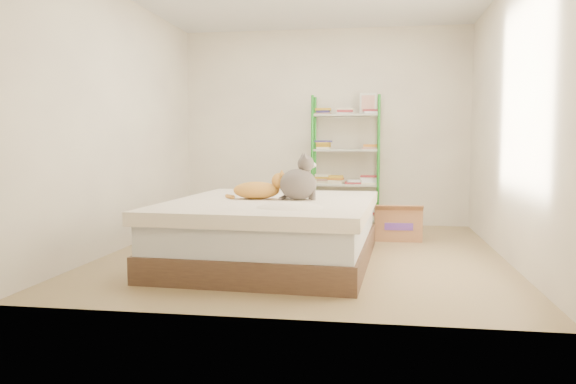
% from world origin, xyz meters
% --- Properties ---
extents(room, '(3.81, 4.21, 2.61)m').
position_xyz_m(room, '(0.00, 0.00, 1.30)').
color(room, '#9A7E59').
rests_on(room, ground).
extents(bed, '(1.91, 2.33, 0.57)m').
position_xyz_m(bed, '(-0.25, -0.43, 0.29)').
color(bed, '#422D25').
rests_on(bed, ground).
extents(orange_cat, '(0.54, 0.32, 0.21)m').
position_xyz_m(orange_cat, '(-0.41, -0.37, 0.67)').
color(orange_cat, '#EEA34C').
rests_on(orange_cat, bed).
extents(grey_cat, '(0.45, 0.41, 0.42)m').
position_xyz_m(grey_cat, '(-0.01, -0.38, 0.78)').
color(grey_cat, '#6C5F57').
rests_on(grey_cat, bed).
extents(shelf_unit, '(0.88, 0.36, 1.74)m').
position_xyz_m(shelf_unit, '(0.31, 1.88, 0.84)').
color(shelf_unit, '#248E27').
rests_on(shelf_unit, ground).
extents(cardboard_box, '(0.53, 0.50, 0.42)m').
position_xyz_m(cardboard_box, '(0.94, 0.98, 0.18)').
color(cardboard_box, '#A66542').
rests_on(cardboard_box, ground).
extents(white_bin, '(0.38, 0.35, 0.38)m').
position_xyz_m(white_bin, '(-1.59, 1.54, 0.19)').
color(white_bin, silver).
rests_on(white_bin, ground).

